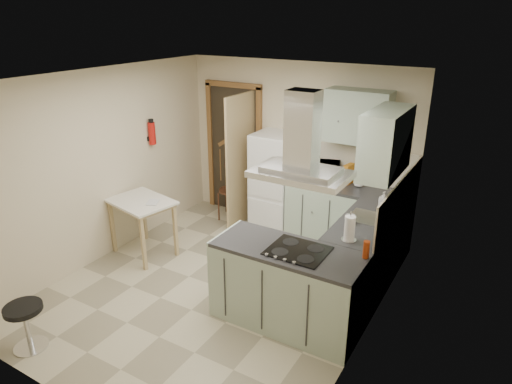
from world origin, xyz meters
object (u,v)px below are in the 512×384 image
Objects in this scene: peninsula at (288,287)px; microwave at (321,171)px; extractor_hood at (301,174)px; drop_leaf_table at (144,227)px; stool at (27,327)px; fridge at (275,182)px; bentwood_chair at (232,190)px.

peninsula is 2.17m from microwave.
extractor_hood is 2.83m from drop_leaf_table.
stool is (-2.04, -1.66, -0.21)m from peninsula.
fridge is 0.77m from microwave.
drop_leaf_table is at bearing -125.51° from fridge.
extractor_hood reaches higher than microwave.
stool is at bearing -102.57° from fridge.
microwave is at bearing 104.14° from peninsula.
bentwood_chair is at bearing 88.64° from drop_leaf_table.
extractor_hood is (1.32, -1.98, 0.97)m from fridge.
bentwood_chair is at bearing 136.82° from extractor_hood.
peninsula is at bearing 180.00° from extractor_hood.
fridge reaches higher than microwave.
peninsula is at bearing -58.26° from fridge.
stool is at bearing -142.22° from extractor_hood.
peninsula is 3.16× the size of microwave.
extractor_hood is 0.96× the size of bentwood_chair.
microwave is (-0.61, 2.03, -0.68)m from extractor_hood.
microwave is (1.49, 0.06, 0.56)m from bentwood_chair.
fridge is at bearing 66.48° from drop_leaf_table.
extractor_hood is 3.08m from stool.
bentwood_chair is at bearing -179.27° from fridge.
drop_leaf_table is (-1.16, -1.62, -0.35)m from fridge.
stool is (-0.81, -3.64, -0.51)m from fridge.
extractor_hood is 2.23m from microwave.
stool is (-0.04, -3.63, -0.23)m from bentwood_chair.
drop_leaf_table is (-2.48, 0.36, -1.32)m from extractor_hood.
stool is 4.07m from microwave.
peninsula is 1.72× the size of extractor_hood.
bentwood_chair is 1.59m from microwave.
bentwood_chair reaches higher than drop_leaf_table.
microwave is at bearing 4.07° from fridge.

